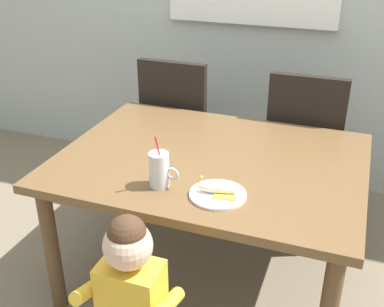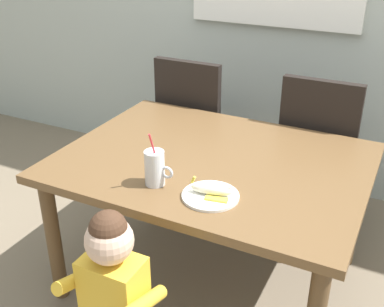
{
  "view_description": "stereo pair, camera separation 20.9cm",
  "coord_description": "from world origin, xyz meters",
  "px_view_note": "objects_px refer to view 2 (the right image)",
  "views": [
    {
      "loc": [
        0.59,
        -1.86,
        1.7
      ],
      "look_at": [
        -0.05,
        -0.11,
        0.77
      ],
      "focal_mm": 44.24,
      "sensor_mm": 36.0,
      "label": 1
    },
    {
      "loc": [
        0.78,
        -1.78,
        1.7
      ],
      "look_at": [
        -0.05,
        -0.11,
        0.77
      ],
      "focal_mm": 44.24,
      "sensor_mm": 36.0,
      "label": 2
    }
  ],
  "objects_px": {
    "dining_chair_left": "(196,121)",
    "toddler_standing": "(113,286)",
    "dining_table": "(212,174)",
    "snack_plate": "(210,196)",
    "milk_cup": "(155,170)",
    "peeled_banana": "(212,190)",
    "dining_chair_right": "(319,145)"
  },
  "relations": [
    {
      "from": "dining_chair_left",
      "to": "peeled_banana",
      "type": "bearing_deg",
      "value": 119.26
    },
    {
      "from": "dining_table",
      "to": "dining_chair_right",
      "type": "height_order",
      "value": "dining_chair_right"
    },
    {
      "from": "milk_cup",
      "to": "peeled_banana",
      "type": "relative_size",
      "value": 1.41
    },
    {
      "from": "peeled_banana",
      "to": "dining_table",
      "type": "bearing_deg",
      "value": 113.57
    },
    {
      "from": "dining_table",
      "to": "toddler_standing",
      "type": "relative_size",
      "value": 1.66
    },
    {
      "from": "toddler_standing",
      "to": "milk_cup",
      "type": "xyz_separation_m",
      "value": [
        -0.07,
        0.43,
        0.25
      ]
    },
    {
      "from": "milk_cup",
      "to": "snack_plate",
      "type": "height_order",
      "value": "milk_cup"
    },
    {
      "from": "snack_plate",
      "to": "dining_table",
      "type": "bearing_deg",
      "value": 112.69
    },
    {
      "from": "milk_cup",
      "to": "peeled_banana",
      "type": "xyz_separation_m",
      "value": [
        0.25,
        0.01,
        -0.04
      ]
    },
    {
      "from": "dining_table",
      "to": "toddler_standing",
      "type": "bearing_deg",
      "value": -93.62
    },
    {
      "from": "dining_table",
      "to": "milk_cup",
      "type": "distance_m",
      "value": 0.37
    },
    {
      "from": "dining_chair_left",
      "to": "toddler_standing",
      "type": "xyz_separation_m",
      "value": [
        0.39,
        -1.46,
        -0.02
      ]
    },
    {
      "from": "dining_table",
      "to": "peeled_banana",
      "type": "bearing_deg",
      "value": -66.43
    },
    {
      "from": "toddler_standing",
      "to": "peeled_banana",
      "type": "distance_m",
      "value": 0.52
    },
    {
      "from": "toddler_standing",
      "to": "snack_plate",
      "type": "relative_size",
      "value": 3.64
    },
    {
      "from": "dining_chair_left",
      "to": "toddler_standing",
      "type": "bearing_deg",
      "value": 104.99
    },
    {
      "from": "dining_chair_right",
      "to": "dining_chair_left",
      "type": "bearing_deg",
      "value": -0.43
    },
    {
      "from": "dining_table",
      "to": "snack_plate",
      "type": "height_order",
      "value": "snack_plate"
    },
    {
      "from": "toddler_standing",
      "to": "dining_chair_right",
      "type": "bearing_deg",
      "value": 74.81
    },
    {
      "from": "milk_cup",
      "to": "snack_plate",
      "type": "bearing_deg",
      "value": 1.5
    },
    {
      "from": "snack_plate",
      "to": "milk_cup",
      "type": "bearing_deg",
      "value": -178.5
    },
    {
      "from": "dining_chair_left",
      "to": "toddler_standing",
      "type": "height_order",
      "value": "dining_chair_left"
    },
    {
      "from": "peeled_banana",
      "to": "snack_plate",
      "type": "bearing_deg",
      "value": -132.89
    },
    {
      "from": "dining_chair_left",
      "to": "dining_chair_right",
      "type": "height_order",
      "value": "same"
    },
    {
      "from": "dining_table",
      "to": "snack_plate",
      "type": "distance_m",
      "value": 0.35
    },
    {
      "from": "dining_chair_left",
      "to": "peeled_banana",
      "type": "height_order",
      "value": "dining_chair_left"
    },
    {
      "from": "dining_chair_right",
      "to": "milk_cup",
      "type": "distance_m",
      "value": 1.15
    },
    {
      "from": "dining_table",
      "to": "peeled_banana",
      "type": "xyz_separation_m",
      "value": [
        0.13,
        -0.31,
        0.12
      ]
    },
    {
      "from": "dining_chair_right",
      "to": "toddler_standing",
      "type": "height_order",
      "value": "dining_chair_right"
    },
    {
      "from": "toddler_standing",
      "to": "peeled_banana",
      "type": "xyz_separation_m",
      "value": [
        0.18,
        0.44,
        0.21
      ]
    },
    {
      "from": "dining_chair_left",
      "to": "milk_cup",
      "type": "distance_m",
      "value": 1.11
    },
    {
      "from": "toddler_standing",
      "to": "snack_plate",
      "type": "bearing_deg",
      "value": 67.71
    }
  ]
}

